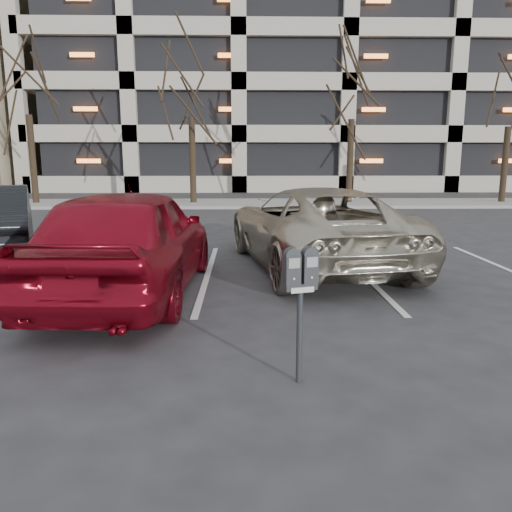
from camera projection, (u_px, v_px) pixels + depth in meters
ground at (299, 312)px, 6.78m from camera, size 140.00×140.00×0.00m
sidewalk at (260, 203)px, 22.46m from camera, size 80.00×4.00×0.12m
stall_lines at (208, 274)px, 9.00m from camera, size 16.90×5.20×0.00m
parking_garage at (408, 63)px, 38.48m from camera, size 52.00×20.00×19.00m
tree_a at (24, 57)px, 21.03m from camera, size 3.82×3.82×8.67m
tree_b at (190, 61)px, 21.23m from camera, size 3.72×3.72×8.46m
tree_c at (353, 65)px, 21.41m from camera, size 3.66×3.66×8.31m
parking_meter at (300, 282)px, 4.48m from camera, size 0.34×0.20×1.25m
suv_silver at (315, 227)px, 9.57m from camera, size 3.47×5.85×1.53m
car_red at (129, 240)px, 7.51m from camera, size 2.20×5.01×1.68m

